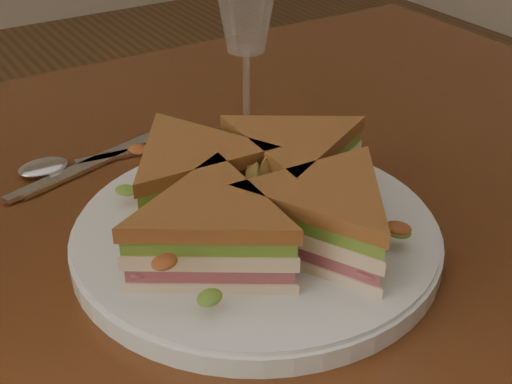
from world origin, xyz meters
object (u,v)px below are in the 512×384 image
Objects in this scene: table at (174,321)px; sandwich_wedges at (256,198)px; wine_glass at (246,4)px; plate at (256,237)px; knife at (97,162)px; spoon at (68,164)px.

sandwich_wedges reaches higher than table.
wine_glass is (0.15, 0.11, 0.24)m from table.
plate is 1.40× the size of knife.
spoon is at bearing 168.61° from wine_glass.
table is 0.13m from plate.
knife is at bearing 169.54° from wine_glass.
sandwich_wedges is 0.21m from knife.
wine_glass is at bearing 37.53° from table.
sandwich_wedges is at bearing -59.84° from spoon.
sandwich_wedges is at bearing 90.00° from plate.
knife is (-0.06, 0.20, -0.04)m from sandwich_wedges.
plate is 0.04m from sandwich_wedges.
spoon is (-0.03, 0.15, 0.10)m from table.
sandwich_wedges is (0.00, 0.00, 0.04)m from plate.
table is at bearing -69.63° from spoon.
table is at bearing -142.47° from wine_glass.
spoon is 0.87× the size of knife.
knife is at bearing 106.78° from sandwich_wedges.
sandwich_wedges is 1.42× the size of knife.
plate is 0.23m from wine_glass.
spoon is 0.03m from knife.
table is 0.18m from spoon.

